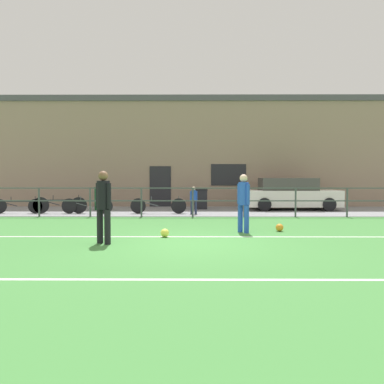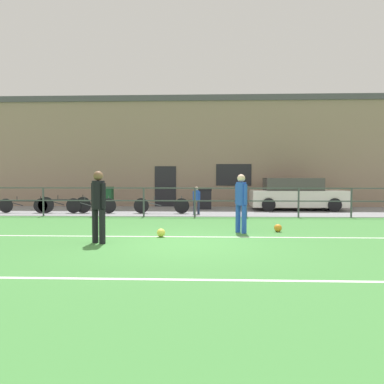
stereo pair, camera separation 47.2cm
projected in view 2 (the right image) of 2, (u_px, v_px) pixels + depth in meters
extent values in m
cube|color=#42843D|center=(186.00, 244.00, 9.32)|extent=(60.00, 44.00, 0.04)
cube|color=white|center=(188.00, 237.00, 10.34)|extent=(36.00, 0.11, 0.00)
cube|color=white|center=(174.00, 279.00, 6.08)|extent=(36.00, 0.11, 0.00)
cube|color=gray|center=(197.00, 211.00, 17.81)|extent=(48.00, 5.00, 0.02)
cylinder|color=#474C51|center=(43.00, 202.00, 15.54)|extent=(0.07, 0.07, 1.15)
cylinder|color=#474C51|center=(93.00, 202.00, 15.46)|extent=(0.07, 0.07, 1.15)
cylinder|color=#474C51|center=(144.00, 202.00, 15.37)|extent=(0.07, 0.07, 1.15)
cylinder|color=#474C51|center=(195.00, 202.00, 15.29)|extent=(0.07, 0.07, 1.15)
cylinder|color=#474C51|center=(246.00, 202.00, 15.20)|extent=(0.07, 0.07, 1.15)
cylinder|color=#474C51|center=(299.00, 203.00, 15.12)|extent=(0.07, 0.07, 1.15)
cylinder|color=#474C51|center=(351.00, 203.00, 15.04)|extent=(0.07, 0.07, 1.15)
cube|color=#474C51|center=(195.00, 188.00, 15.27)|extent=(36.00, 0.04, 0.04)
cube|color=#474C51|center=(195.00, 201.00, 15.29)|extent=(36.00, 0.04, 0.04)
cube|color=gray|center=(199.00, 155.00, 21.39)|extent=(28.00, 2.40, 5.44)
cube|color=#232328|center=(165.00, 187.00, 20.32)|extent=(1.10, 0.04, 2.10)
cube|color=#232328|center=(234.00, 175.00, 20.14)|extent=(1.80, 0.04, 1.10)
cube|color=#4C4C51|center=(199.00, 102.00, 21.27)|extent=(28.00, 2.56, 0.30)
cylinder|color=black|center=(102.00, 227.00, 9.27)|extent=(0.15, 0.15, 0.82)
cylinder|color=black|center=(95.00, 226.00, 9.43)|extent=(0.15, 0.15, 0.82)
cylinder|color=black|center=(98.00, 195.00, 9.32)|extent=(0.30, 0.30, 0.67)
sphere|color=brown|center=(98.00, 176.00, 9.30)|extent=(0.23, 0.23, 0.23)
cylinder|color=black|center=(103.00, 196.00, 9.21)|extent=(0.11, 0.11, 0.60)
cylinder|color=black|center=(93.00, 195.00, 9.43)|extent=(0.11, 0.11, 0.60)
cylinder|color=blue|center=(238.00, 219.00, 11.15)|extent=(0.14, 0.14, 0.78)
cylinder|color=blue|center=(244.00, 219.00, 10.95)|extent=(0.14, 0.14, 0.78)
cylinder|color=blue|center=(241.00, 194.00, 11.02)|extent=(0.29, 0.29, 0.65)
sphere|color=beige|center=(241.00, 178.00, 11.01)|extent=(0.22, 0.22, 0.22)
cylinder|color=blue|center=(237.00, 194.00, 11.17)|extent=(0.10, 0.10, 0.58)
cylinder|color=blue|center=(245.00, 195.00, 10.88)|extent=(0.10, 0.10, 0.58)
sphere|color=orange|center=(278.00, 228.00, 11.26)|extent=(0.22, 0.22, 0.22)
sphere|color=#E5E04C|center=(161.00, 233.00, 10.31)|extent=(0.22, 0.22, 0.22)
cylinder|color=#232D4C|center=(198.00, 208.00, 16.31)|extent=(0.10, 0.10, 0.54)
cylinder|color=#232D4C|center=(194.00, 208.00, 16.30)|extent=(0.10, 0.10, 0.54)
cylinder|color=blue|center=(196.00, 196.00, 16.29)|extent=(0.20, 0.20, 0.44)
sphere|color=beige|center=(196.00, 189.00, 16.27)|extent=(0.15, 0.15, 0.15)
cylinder|color=blue|center=(199.00, 196.00, 16.29)|extent=(0.07, 0.07, 0.40)
cylinder|color=blue|center=(194.00, 196.00, 16.28)|extent=(0.07, 0.07, 0.40)
cube|color=silver|center=(297.00, 198.00, 18.27)|extent=(4.26, 1.79, 0.75)
cube|color=#43413E|center=(293.00, 184.00, 18.25)|extent=(2.56, 1.50, 0.57)
cylinder|color=black|center=(268.00, 205.00, 17.48)|extent=(0.60, 0.18, 0.60)
cylinder|color=black|center=(334.00, 205.00, 17.36)|extent=(0.60, 0.18, 0.60)
cylinder|color=black|center=(263.00, 202.00, 19.20)|extent=(0.60, 0.18, 0.60)
cylinder|color=black|center=(323.00, 202.00, 19.08)|extent=(0.60, 0.18, 0.60)
cylinder|color=black|center=(6.00, 206.00, 16.84)|extent=(0.61, 0.04, 0.61)
cylinder|color=black|center=(41.00, 206.00, 16.78)|extent=(0.61, 0.04, 0.61)
cube|color=black|center=(23.00, 201.00, 16.80)|extent=(1.18, 0.04, 0.04)
cube|color=black|center=(14.00, 203.00, 16.82)|extent=(0.74, 0.03, 0.22)
cylinder|color=black|center=(17.00, 199.00, 16.81)|extent=(0.03, 0.03, 0.20)
cylinder|color=black|center=(41.00, 199.00, 16.77)|extent=(0.03, 0.03, 0.28)
cylinder|color=black|center=(74.00, 206.00, 16.68)|extent=(0.63, 0.04, 0.63)
cylinder|color=black|center=(109.00, 206.00, 16.62)|extent=(0.63, 0.04, 0.63)
cube|color=#4C5156|center=(91.00, 201.00, 16.64)|extent=(1.18, 0.04, 0.04)
cube|color=#4C5156|center=(82.00, 203.00, 16.66)|extent=(0.74, 0.03, 0.23)
cylinder|color=#4C5156|center=(85.00, 199.00, 16.65)|extent=(0.03, 0.03, 0.20)
cylinder|color=#4C5156|center=(109.00, 199.00, 16.60)|extent=(0.03, 0.03, 0.28)
cylinder|color=black|center=(46.00, 205.00, 16.76)|extent=(0.69, 0.04, 0.69)
cylinder|color=black|center=(83.00, 205.00, 16.70)|extent=(0.69, 0.04, 0.69)
cube|color=black|center=(64.00, 200.00, 16.72)|extent=(1.25, 0.04, 0.04)
cube|color=black|center=(55.00, 202.00, 16.74)|extent=(0.78, 0.03, 0.25)
cylinder|color=black|center=(58.00, 197.00, 16.73)|extent=(0.03, 0.03, 0.20)
cylinder|color=black|center=(83.00, 198.00, 16.69)|extent=(0.03, 0.03, 0.28)
cylinder|color=black|center=(141.00, 206.00, 16.59)|extent=(0.64, 0.04, 0.64)
cylinder|color=black|center=(182.00, 206.00, 16.52)|extent=(0.64, 0.04, 0.64)
cube|color=#4C5156|center=(161.00, 201.00, 16.55)|extent=(1.33, 0.04, 0.04)
cube|color=#4C5156|center=(151.00, 203.00, 16.57)|extent=(0.84, 0.03, 0.23)
cylinder|color=#4C5156|center=(154.00, 198.00, 16.56)|extent=(0.03, 0.03, 0.20)
cylinder|color=#4C5156|center=(182.00, 199.00, 16.51)|extent=(0.03, 0.03, 0.28)
cube|color=#194C28|center=(107.00, 199.00, 18.46)|extent=(0.57, 0.48, 0.99)
cube|color=#143D20|center=(107.00, 188.00, 18.44)|extent=(0.60, 0.51, 0.08)
cube|color=black|center=(205.00, 200.00, 18.74)|extent=(0.61, 0.52, 0.88)
cube|color=black|center=(205.00, 190.00, 18.72)|extent=(0.65, 0.55, 0.08)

